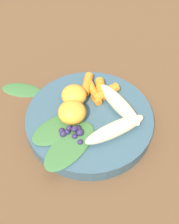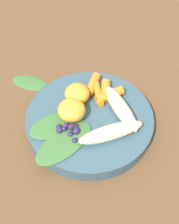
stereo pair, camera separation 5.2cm
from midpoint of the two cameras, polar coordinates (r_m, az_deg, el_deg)
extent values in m
plane|color=brown|center=(0.55, 2.70, -2.71)|extent=(2.40, 2.40, 0.00)
cylinder|color=#385666|center=(0.54, 2.76, -1.80)|extent=(0.25, 0.25, 0.03)
ellipsoid|color=beige|center=(0.53, 9.29, 0.76)|extent=(0.10, 0.12, 0.03)
ellipsoid|color=beige|center=(0.49, 7.64, -4.42)|extent=(0.11, 0.10, 0.03)
ellipsoid|color=#F4A833|center=(0.51, -0.85, 0.24)|extent=(0.05, 0.05, 0.04)
ellipsoid|color=#F4A833|center=(0.54, 0.14, 3.70)|extent=(0.05, 0.05, 0.04)
cylinder|color=orange|center=(0.56, 6.87, 3.43)|extent=(0.06, 0.05, 0.02)
cylinder|color=orange|center=(0.57, 6.05, 4.38)|extent=(0.05, 0.04, 0.02)
cylinder|color=orange|center=(0.56, 4.50, 3.75)|extent=(0.06, 0.05, 0.02)
cylinder|color=orange|center=(0.58, 3.29, 5.68)|extent=(0.06, 0.03, 0.02)
sphere|color=#2D234C|center=(0.50, -0.28, -3.39)|extent=(0.01, 0.01, 0.01)
sphere|color=#2D234C|center=(0.50, 0.23, -4.25)|extent=(0.01, 0.01, 0.01)
sphere|color=#2D234C|center=(0.51, -3.53, -3.31)|extent=(0.01, 0.01, 0.01)
sphere|color=#2D234C|center=(0.50, -0.23, -3.49)|extent=(0.01, 0.01, 0.01)
sphere|color=#2D234C|center=(0.51, -0.45, -3.28)|extent=(0.01, 0.01, 0.01)
sphere|color=#2D234C|center=(0.50, -1.00, -3.37)|extent=(0.01, 0.01, 0.01)
sphere|color=#2D234C|center=(0.50, -3.34, -4.01)|extent=(0.01, 0.01, 0.01)
sphere|color=#2D234C|center=(0.52, -1.31, -1.55)|extent=(0.01, 0.01, 0.01)
sphere|color=#2D234C|center=(0.49, -0.07, -6.20)|extent=(0.01, 0.01, 0.01)
sphere|color=#2D234C|center=(0.50, -1.03, -4.89)|extent=(0.01, 0.01, 0.01)
sphere|color=#2D234C|center=(0.50, -2.00, -2.99)|extent=(0.01, 0.01, 0.01)
sphere|color=#2D234C|center=(0.50, -0.78, -3.24)|extent=(0.01, 0.01, 0.01)
sphere|color=#2D234C|center=(0.50, -2.38, -3.72)|extent=(0.01, 0.01, 0.01)
ellipsoid|color=#3D7038|center=(0.52, -3.98, -2.74)|extent=(0.12, 0.11, 0.01)
ellipsoid|color=#3D7038|center=(0.49, -2.28, -6.58)|extent=(0.13, 0.09, 0.01)
ellipsoid|color=#3D7038|center=(0.64, -10.04, 6.04)|extent=(0.06, 0.10, 0.01)
camera|label=1|loc=(0.03, -87.13, 3.46)|focal=43.65mm
camera|label=2|loc=(0.03, 92.87, -3.46)|focal=43.65mm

